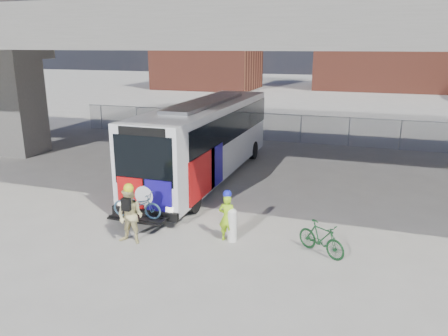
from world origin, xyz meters
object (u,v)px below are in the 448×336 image
at_px(cyclist_hivis, 227,216).
at_px(cyclist_tan, 130,215).
at_px(bus, 206,135).
at_px(bollard, 232,224).
at_px(bike_parked, 321,238).

bearing_deg(cyclist_hivis, cyclist_tan, 20.60).
height_order(cyclist_hivis, cyclist_tan, cyclist_tan).
height_order(bus, cyclist_tan, bus).
xyz_separation_m(bollard, bike_parked, (2.83, -0.00, -0.09)).
xyz_separation_m(bus, bollard, (3.31, -6.32, -1.50)).
relative_size(bollard, cyclist_hivis, 0.66).
height_order(bollard, cyclist_tan, cyclist_tan).
distance_m(bollard, bike_parked, 2.83).
height_order(cyclist_hivis, bike_parked, cyclist_hivis).
height_order(bus, bollard, bus).
height_order(bollard, bike_parked, bollard).
bearing_deg(cyclist_tan, bike_parked, 10.69).
distance_m(bus, cyclist_hivis, 7.17).
relative_size(bus, bollard, 11.38).
xyz_separation_m(cyclist_hivis, bike_parked, (3.00, 0.00, -0.32)).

